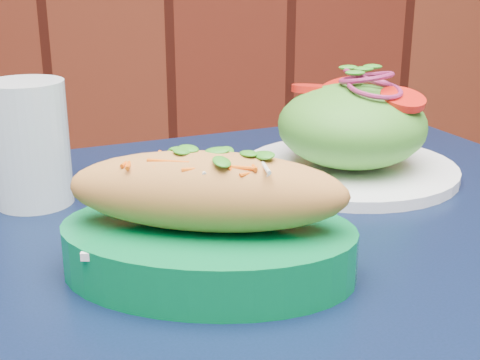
{
  "coord_description": "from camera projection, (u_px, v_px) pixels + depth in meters",
  "views": [
    {
      "loc": [
        0.01,
        0.77,
        0.99
      ],
      "look_at": [
        0.06,
        1.3,
        0.81
      ],
      "focal_mm": 50.0,
      "sensor_mm": 36.0,
      "label": 1
    }
  ],
  "objects": [
    {
      "name": "cafe_table",
      "position": [
        278.0,
        353.0,
        0.58
      ],
      "size": [
        1.01,
        1.01,
        0.75
      ],
      "rotation": [
        0.0,
        0.0,
        0.31
      ],
      "color": "black",
      "rests_on": "ground"
    },
    {
      "name": "banh_mi_basket",
      "position": [
        207.0,
        224.0,
        0.51
      ],
      "size": [
        0.26,
        0.2,
        0.11
      ],
      "rotation": [
        0.0,
        0.0,
        -0.23
      ],
      "color": "#026C34",
      "rests_on": "cafe_table"
    },
    {
      "name": "salad_plate",
      "position": [
        351.0,
        134.0,
        0.75
      ],
      "size": [
        0.24,
        0.24,
        0.12
      ],
      "rotation": [
        0.0,
        0.0,
        -0.04
      ],
      "color": "white",
      "rests_on": "cafe_table"
    },
    {
      "name": "water_glass",
      "position": [
        30.0,
        144.0,
        0.66
      ],
      "size": [
        0.08,
        0.08,
        0.12
      ],
      "primitive_type": "cylinder",
      "color": "silver",
      "rests_on": "cafe_table"
    }
  ]
}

